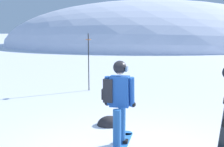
% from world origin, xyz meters
% --- Properties ---
extents(ridge_peak_main, '(43.63, 39.26, 13.22)m').
position_xyz_m(ridge_peak_main, '(8.39, 39.37, 0.00)').
color(ridge_peak_main, silver).
rests_on(ridge_peak_main, ground).
extents(snowboarder_main, '(0.73, 1.77, 1.71)m').
position_xyz_m(snowboarder_main, '(-0.14, 0.51, 0.92)').
color(snowboarder_main, blue).
rests_on(snowboarder_main, ground).
extents(piste_marker_near, '(0.20, 0.20, 2.17)m').
position_xyz_m(piste_marker_near, '(-0.76, 5.80, 1.23)').
color(piste_marker_near, black).
rests_on(piste_marker_near, ground).
extents(rock_dark, '(0.61, 0.52, 0.43)m').
position_xyz_m(rock_dark, '(-0.21, 1.88, 0.00)').
color(rock_dark, '#282628').
rests_on(rock_dark, ground).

